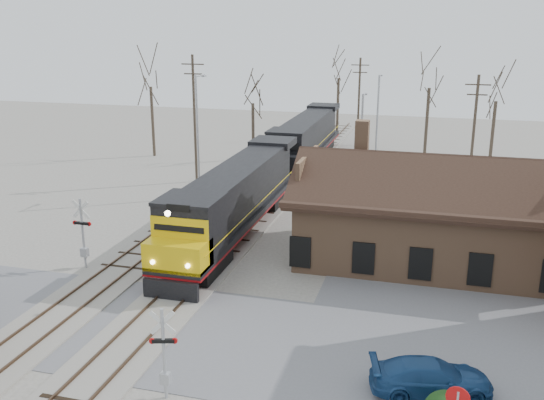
{
  "coord_description": "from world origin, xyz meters",
  "views": [
    {
      "loc": [
        12.25,
        -22.71,
        13.54
      ],
      "look_at": [
        3.6,
        9.0,
        3.87
      ],
      "focal_mm": 40.0,
      "sensor_mm": 36.0,
      "label": 1
    }
  ],
  "objects_px": {
    "locomotive_lead": "(234,200)",
    "parked_car": "(431,377)",
    "locomotive_trailing": "(305,140)",
    "depot": "(424,221)"
  },
  "relations": [
    {
      "from": "depot",
      "to": "parked_car",
      "type": "height_order",
      "value": "depot"
    },
    {
      "from": "depot",
      "to": "locomotive_lead",
      "type": "xyz_separation_m",
      "value": [
        -11.99,
        0.82,
        0.08
      ]
    },
    {
      "from": "locomotive_trailing",
      "to": "parked_car",
      "type": "height_order",
      "value": "locomotive_trailing"
    },
    {
      "from": "locomotive_trailing",
      "to": "parked_car",
      "type": "xyz_separation_m",
      "value": [
        12.78,
        -36.19,
        -1.82
      ]
    },
    {
      "from": "locomotive_lead",
      "to": "locomotive_trailing",
      "type": "distance_m",
      "value": 21.56
    },
    {
      "from": "locomotive_lead",
      "to": "locomotive_trailing",
      "type": "xyz_separation_m",
      "value": [
        0.0,
        21.56,
        -0.0
      ]
    },
    {
      "from": "locomotive_lead",
      "to": "depot",
      "type": "bearing_deg",
      "value": -3.89
    },
    {
      "from": "depot",
      "to": "parked_car",
      "type": "xyz_separation_m",
      "value": [
        0.79,
        -13.82,
        -1.74
      ]
    },
    {
      "from": "locomotive_lead",
      "to": "parked_car",
      "type": "relative_size",
      "value": 4.63
    },
    {
      "from": "locomotive_trailing",
      "to": "parked_car",
      "type": "bearing_deg",
      "value": -70.56
    }
  ]
}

